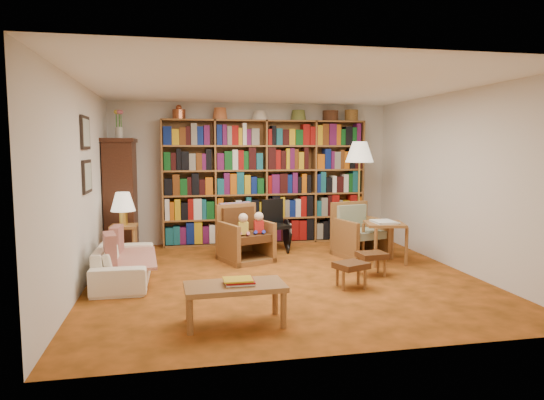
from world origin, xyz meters
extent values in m
plane|color=#B8591C|center=(0.00, 0.00, 0.00)|extent=(5.00, 5.00, 0.00)
plane|color=white|center=(0.00, 0.00, 2.50)|extent=(5.00, 5.00, 0.00)
plane|color=silver|center=(0.00, 2.50, 1.25)|extent=(5.00, 0.00, 5.00)
plane|color=silver|center=(0.00, -2.50, 1.25)|extent=(5.00, 0.00, 5.00)
plane|color=silver|center=(-2.50, 0.00, 1.25)|extent=(0.00, 5.00, 5.00)
plane|color=silver|center=(2.50, 0.00, 1.25)|extent=(0.00, 5.00, 5.00)
cube|color=#9A5A2F|center=(0.20, 2.34, 1.10)|extent=(3.60, 0.30, 2.20)
cube|color=#3E1E11|center=(-2.25, 2.00, 0.90)|extent=(0.45, 0.90, 1.80)
cube|color=#3E1E11|center=(-2.25, 2.00, 1.83)|extent=(0.50, 0.95, 0.06)
cylinder|color=beige|center=(-2.25, 2.00, 1.95)|extent=(0.12, 0.12, 0.18)
cube|color=black|center=(-2.48, 0.30, 1.90)|extent=(0.03, 0.52, 0.42)
cube|color=gray|center=(-2.46, 0.30, 1.90)|extent=(0.01, 0.44, 0.34)
cube|color=black|center=(-2.48, 0.30, 1.35)|extent=(0.03, 0.52, 0.42)
cube|color=gray|center=(-2.46, 0.30, 1.35)|extent=(0.01, 0.44, 0.34)
imported|color=white|center=(-2.05, 0.24, 0.24)|extent=(1.64, 0.66, 0.48)
cube|color=beige|center=(-2.00, 0.24, 0.30)|extent=(0.78, 1.33, 0.04)
cube|color=maroon|center=(-2.18, 0.59, 0.45)|extent=(0.15, 0.40, 0.39)
cube|color=maroon|center=(-2.18, -0.11, 0.45)|extent=(0.21, 0.43, 0.42)
cube|color=#9A5A2F|center=(-2.15, 1.23, 0.55)|extent=(0.39, 0.39, 0.04)
cylinder|color=#9A5A2F|center=(-2.30, 1.08, 0.27)|extent=(0.05, 0.05, 0.53)
cylinder|color=#9A5A2F|center=(-2.00, 1.08, 0.27)|extent=(0.05, 0.05, 0.53)
cylinder|color=#9A5A2F|center=(-2.30, 1.38, 0.27)|extent=(0.05, 0.05, 0.53)
cylinder|color=#9A5A2F|center=(-2.00, 1.38, 0.27)|extent=(0.05, 0.05, 0.53)
cylinder|color=gold|center=(-2.15, 1.23, 0.67)|extent=(0.12, 0.12, 0.20)
cone|color=beige|center=(-2.15, 1.23, 0.92)|extent=(0.36, 0.36, 0.28)
cube|color=#9A5A2F|center=(-0.36, 0.98, 0.04)|extent=(0.88, 0.90, 0.08)
cube|color=#9A5A2F|center=(-0.66, 0.98, 0.30)|extent=(0.31, 0.68, 0.60)
cube|color=#9A5A2F|center=(-0.05, 0.98, 0.30)|extent=(0.31, 0.68, 0.60)
cube|color=#9A5A2F|center=(-0.36, 1.29, 0.42)|extent=(0.66, 0.31, 0.85)
cube|color=#553116|center=(-0.36, 0.95, 0.38)|extent=(0.70, 0.74, 0.11)
cube|color=#553116|center=(-0.36, 1.22, 0.62)|extent=(0.53, 0.27, 0.36)
cube|color=#CB365E|center=(-0.36, 1.32, 0.68)|extent=(0.51, 0.24, 0.38)
cube|color=#9A5A2F|center=(1.46, 0.93, 0.04)|extent=(0.83, 0.85, 0.07)
cube|color=#9A5A2F|center=(1.15, 0.93, 0.30)|extent=(0.24, 0.70, 0.60)
cube|color=#9A5A2F|center=(1.76, 0.93, 0.30)|extent=(0.24, 0.70, 0.60)
cube|color=#9A5A2F|center=(1.46, 1.24, 0.42)|extent=(0.67, 0.25, 0.84)
cube|color=#969E7F|center=(1.46, 0.90, 0.37)|extent=(0.66, 0.70, 0.11)
cube|color=#969E7F|center=(1.46, 1.18, 0.62)|extent=(0.53, 0.22, 0.36)
cube|color=black|center=(0.22, 1.63, 0.41)|extent=(0.53, 0.53, 0.05)
cube|color=black|center=(0.22, 1.83, 0.64)|extent=(0.40, 0.19, 0.41)
cylinder|color=black|center=(-0.01, 1.72, 0.26)|extent=(0.03, 0.51, 0.51)
cylinder|color=black|center=(0.45, 1.72, 0.26)|extent=(0.03, 0.51, 0.51)
cylinder|color=black|center=(0.06, 1.37, 0.07)|extent=(0.03, 0.15, 0.15)
cylinder|color=black|center=(0.39, 1.37, 0.07)|extent=(0.03, 0.15, 0.15)
cylinder|color=gold|center=(1.70, 1.63, 0.02)|extent=(0.31, 0.31, 0.03)
cylinder|color=gold|center=(1.70, 1.63, 0.77)|extent=(0.03, 0.03, 1.53)
cone|color=beige|center=(1.70, 1.63, 1.64)|extent=(0.48, 0.48, 0.35)
cube|color=#9A5A2F|center=(1.65, 0.45, 0.59)|extent=(0.66, 0.66, 0.04)
cylinder|color=#9A5A2F|center=(1.41, 0.22, 0.28)|extent=(0.05, 0.05, 0.57)
cylinder|color=#9A5A2F|center=(1.88, 0.22, 0.28)|extent=(0.05, 0.05, 0.57)
cylinder|color=#9A5A2F|center=(1.41, 0.69, 0.28)|extent=(0.05, 0.05, 0.57)
cylinder|color=#9A5A2F|center=(1.88, 0.69, 0.28)|extent=(0.05, 0.05, 0.57)
cube|color=silver|center=(1.65, 0.45, 0.62)|extent=(0.38, 0.44, 0.03)
cube|color=#553116|center=(0.71, -0.66, 0.28)|extent=(0.46, 0.43, 0.07)
cylinder|color=#9A5A2F|center=(0.57, -0.77, 0.12)|extent=(0.04, 0.04, 0.24)
cylinder|color=#9A5A2F|center=(0.85, -0.77, 0.12)|extent=(0.04, 0.04, 0.24)
cylinder|color=#9A5A2F|center=(0.57, -0.55, 0.12)|extent=(0.04, 0.04, 0.24)
cylinder|color=#9A5A2F|center=(0.85, -0.55, 0.12)|extent=(0.04, 0.04, 0.24)
cube|color=#553116|center=(1.19, -0.17, 0.28)|extent=(0.39, 0.34, 0.07)
cylinder|color=#9A5A2F|center=(1.05, -0.29, 0.12)|extent=(0.04, 0.04, 0.24)
cylinder|color=#9A5A2F|center=(1.33, -0.29, 0.12)|extent=(0.04, 0.04, 0.24)
cylinder|color=#9A5A2F|center=(1.05, -0.06, 0.12)|extent=(0.04, 0.04, 0.24)
cylinder|color=#9A5A2F|center=(1.33, -0.06, 0.12)|extent=(0.04, 0.04, 0.24)
cube|color=#9A5A2F|center=(-0.84, -1.61, 0.37)|extent=(0.99, 0.52, 0.05)
cylinder|color=#9A5A2F|center=(-1.28, -1.81, 0.17)|extent=(0.06, 0.06, 0.35)
cylinder|color=#9A5A2F|center=(-0.40, -1.81, 0.17)|extent=(0.06, 0.06, 0.35)
cylinder|color=#9A5A2F|center=(-1.28, -1.41, 0.17)|extent=(0.06, 0.06, 0.35)
cylinder|color=#9A5A2F|center=(-0.40, -1.41, 0.17)|extent=(0.06, 0.06, 0.35)
cube|color=brown|center=(-0.84, -1.61, 0.42)|extent=(0.29, 0.23, 0.05)
camera|label=1|loc=(-1.38, -6.17, 1.71)|focal=32.00mm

